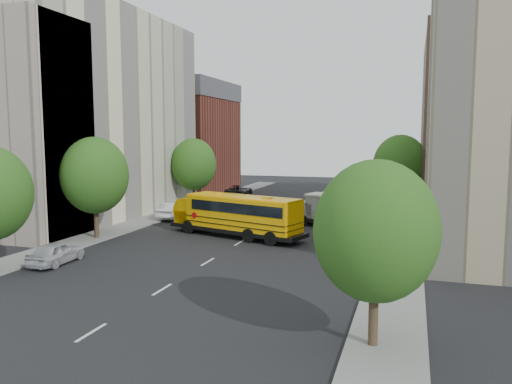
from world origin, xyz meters
The scene contains 22 objects.
ground centered at (0.00, 0.00, 0.00)m, with size 120.00×120.00×0.00m, color black.
sidewalk_left centered at (-11.50, 5.00, 0.06)m, with size 3.00×80.00×0.12m, color slate.
sidewalk_right centered at (11.50, 5.00, 0.06)m, with size 3.00×80.00×0.12m, color slate.
lane_markings centered at (0.00, 10.00, 0.01)m, with size 0.15×64.00×0.01m, color silver.
building_left_cream centered at (-18.00, 6.00, 10.00)m, with size 10.00×26.00×20.00m, color beige.
building_left_redbrick centered at (-18.00, 28.00, 6.50)m, with size 10.00×15.00×13.00m, color maroon.
building_left_near centered at (-18.00, -4.50, 8.50)m, with size 10.00×7.00×17.00m, color beige.
building_right_far centered at (18.00, 20.00, 9.00)m, with size 10.00×22.00×18.00m, color beige.
building_right_sidewall centered at (18.00, 9.00, 9.00)m, with size 10.10×0.30×18.00m, color brown.
street_tree_1 centered at (-11.00, -4.00, 4.95)m, with size 5.12×5.12×7.90m.
street_tree_2 centered at (-11.00, 14.00, 4.83)m, with size 4.99×4.99×7.71m.
street_tree_3 centered at (11.00, -18.00, 4.45)m, with size 4.61×4.61×7.11m.
street_tree_4 centered at (11.00, 14.00, 5.08)m, with size 5.25×5.25×8.10m.
street_tree_5 centered at (11.00, 26.00, 4.70)m, with size 4.86×4.86×7.51m.
school_bus centered at (-1.17, 0.23, 1.87)m, with size 12.12×6.20×3.35m.
safari_truck centered at (5.58, 6.74, 1.51)m, with size 7.07×4.24×2.86m.
parked_car_0 centered at (-8.80, -11.29, 0.72)m, with size 1.70×4.23×1.44m, color silver.
parked_car_1 centered at (-9.60, 6.55, 0.81)m, with size 1.70×4.89×1.61m, color silver.
parked_car_2 centered at (-9.60, 24.96, 0.78)m, with size 2.58×5.59×1.55m, color black.
parked_car_3 centered at (9.60, -7.92, 0.69)m, with size 1.93×4.75×1.38m, color maroon.
parked_car_4 centered at (8.86, 13.19, 0.76)m, with size 1.80×4.47×1.52m, color #333E5A.
parked_car_5 centered at (9.35, 28.17, 0.69)m, with size 1.45×4.17×1.37m, color gray.
Camera 1 is at (12.25, -36.52, 7.93)m, focal length 35.00 mm.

